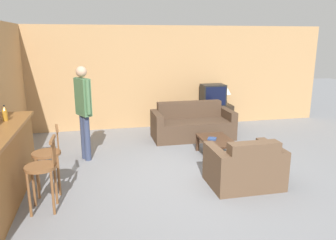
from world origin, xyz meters
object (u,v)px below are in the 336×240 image
bar_chair_near (42,172)px  table_lamp (226,90)px  armchair_near (245,168)px  bottle (5,114)px  person_by_window (83,107)px  couch_far (192,125)px  tv_unit (212,116)px  book_on_table (212,139)px  bar_chair_mid (48,158)px  coffee_table (217,142)px  tv (213,95)px

bar_chair_near → table_lamp: table_lamp is taller
table_lamp → armchair_near: bearing=-107.2°
bottle → armchair_near: bearing=-13.1°
bar_chair_near → person_by_window: size_ratio=0.57×
bar_chair_near → couch_far: (2.91, 2.81, -0.26)m
armchair_near → tv_unit: size_ratio=1.07×
book_on_table → bar_chair_mid: bearing=-162.4°
bar_chair_mid → book_on_table: (2.92, 0.92, -0.18)m
couch_far → bottle: bottle is taller
tv_unit → book_on_table: tv_unit is taller
bar_chair_mid → table_lamp: bearing=37.5°
book_on_table → person_by_window: size_ratio=0.12×
couch_far → book_on_table: bearing=-89.9°
armchair_near → coffee_table: bearing=88.7°
bar_chair_near → book_on_table: size_ratio=4.76×
bar_chair_mid → armchair_near: bar_chair_mid is taller
tv_unit → person_by_window: (-3.22, -1.79, 0.75)m
tv → bottle: bottle is taller
bar_chair_mid → tv_unit: 4.87m
couch_far → armchair_near: 2.68m
bar_chair_mid → bottle: bottle is taller
bar_chair_near → person_by_window: bearing=74.9°
tv → coffee_table: bearing=-107.9°
tv → bottle: 5.13m
bar_chair_mid → tv_unit: bar_chair_mid is taller
tv → person_by_window: size_ratio=0.34×
bottle → couch_far: bearing=27.6°
coffee_table → couch_far: bearing=93.9°
tv → table_lamp: (0.35, 0.00, 0.11)m
person_by_window → tv_unit: bearing=29.1°
couch_far → bottle: (-3.54, -1.85, 0.87)m
coffee_table → person_by_window: 2.64m
coffee_table → person_by_window: bearing=170.2°
bar_chair_mid → tv: 4.87m
bar_chair_near → bottle: bottle is taller
armchair_near → person_by_window: size_ratio=0.61×
bottle → book_on_table: size_ratio=1.13×
tv_unit → book_on_table: (-0.81, -2.21, 0.09)m
bar_chair_mid → person_by_window: bearing=69.3°
bottle → bar_chair_mid: bearing=-34.2°
table_lamp → tv: bearing=-179.5°
coffee_table → bar_chair_mid: bearing=-163.2°
tv_unit → bottle: size_ratio=4.24×
couch_far → coffee_table: (0.09, -1.36, 0.01)m
bar_chair_mid → coffee_table: size_ratio=1.06×
tv_unit → bottle: 5.20m
bar_chair_mid → bottle: bearing=145.8°
book_on_table → tv_unit: bearing=69.9°
coffee_table → person_by_window: person_by_window is taller
armchair_near → tv_unit: armchair_near is taller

